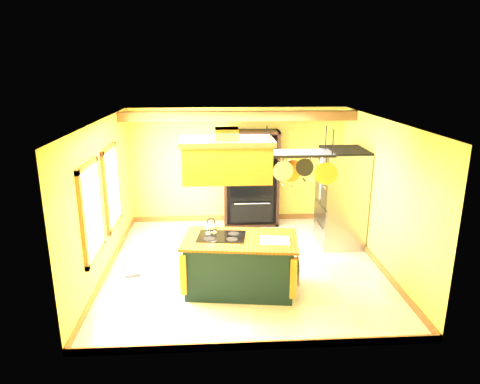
{
  "coord_description": "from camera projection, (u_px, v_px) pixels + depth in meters",
  "views": [
    {
      "loc": [
        -0.51,
        -7.29,
        3.58
      ],
      "look_at": [
        -0.06,
        0.3,
        1.35
      ],
      "focal_mm": 32.0,
      "sensor_mm": 36.0,
      "label": 1
    }
  ],
  "objects": [
    {
      "name": "wall_right",
      "position": [
        381.0,
        194.0,
        7.78
      ],
      "size": [
        0.02,
        5.0,
        2.7
      ],
      "primitive_type": "cube",
      "color": "#E1C852",
      "rests_on": "floor"
    },
    {
      "name": "kitchen_island",
      "position": [
        240.0,
        264.0,
        7.02
      ],
      "size": [
        1.96,
        1.25,
        1.11
      ],
      "rotation": [
        0.0,
        0.0,
        -0.13
      ],
      "color": "#13292B",
      "rests_on": "floor"
    },
    {
      "name": "ceiling_beam",
      "position": [
        239.0,
        116.0,
        8.92
      ],
      "size": [
        5.0,
        0.15,
        0.2
      ],
      "primitive_type": "cube",
      "color": "#905F2C",
      "rests_on": "ceiling"
    },
    {
      "name": "hutch",
      "position": [
        251.0,
        188.0,
        9.96
      ],
      "size": [
        1.25,
        0.57,
        2.21
      ],
      "color": "black",
      "rests_on": "floor"
    },
    {
      "name": "ceiling",
      "position": [
        245.0,
        121.0,
        7.26
      ],
      "size": [
        5.0,
        5.0,
        0.0
      ],
      "primitive_type": "plane",
      "rotation": [
        3.14,
        0.0,
        0.0
      ],
      "color": "white",
      "rests_on": "wall_back"
    },
    {
      "name": "range_hood",
      "position": [
        227.0,
        158.0,
        6.51
      ],
      "size": [
        1.41,
        0.8,
        0.8
      ],
      "color": "#B1742C",
      "rests_on": "ceiling"
    },
    {
      "name": "window_near",
      "position": [
        92.0,
        211.0,
        6.72
      ],
      "size": [
        0.06,
        1.06,
        1.56
      ],
      "color": "#905F2C",
      "rests_on": "wall_left"
    },
    {
      "name": "wall_front",
      "position": [
        259.0,
        256.0,
        5.24
      ],
      "size": [
        5.0,
        0.02,
        2.7
      ],
      "primitive_type": "cube",
      "color": "#E1C852",
      "rests_on": "floor"
    },
    {
      "name": "pot_rack",
      "position": [
        299.0,
        161.0,
        6.59
      ],
      "size": [
        1.15,
        0.52,
        0.87
      ],
      "color": "black",
      "rests_on": "ceiling"
    },
    {
      "name": "floor",
      "position": [
        244.0,
        265.0,
        8.02
      ],
      "size": [
        5.0,
        5.0,
        0.0
      ],
      "primitive_type": "plane",
      "color": "beige",
      "rests_on": "ground"
    },
    {
      "name": "wall_left",
      "position": [
        103.0,
        199.0,
        7.5
      ],
      "size": [
        0.02,
        5.0,
        2.7
      ],
      "primitive_type": "cube",
      "color": "#E1C852",
      "rests_on": "floor"
    },
    {
      "name": "wall_back",
      "position": [
        237.0,
        166.0,
        10.03
      ],
      "size": [
        5.0,
        0.02,
        2.7
      ],
      "primitive_type": "cube",
      "color": "#E1C852",
      "rests_on": "floor"
    },
    {
      "name": "window_far",
      "position": [
        112.0,
        187.0,
        8.06
      ],
      "size": [
        0.06,
        1.06,
        1.56
      ],
      "color": "#905F2C",
      "rests_on": "wall_left"
    },
    {
      "name": "refrigerator",
      "position": [
        341.0,
        199.0,
        8.79
      ],
      "size": [
        0.85,
        1.01,
        1.97
      ],
      "color": "#92949A",
      "rests_on": "floor"
    },
    {
      "name": "floor_register",
      "position": [
        132.0,
        276.0,
        7.6
      ],
      "size": [
        0.3,
        0.19,
        0.01
      ],
      "primitive_type": "cube",
      "rotation": [
        0.0,
        0.0,
        0.25
      ],
      "color": "black",
      "rests_on": "floor"
    }
  ]
}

